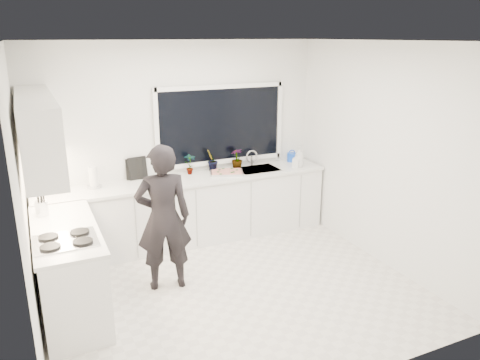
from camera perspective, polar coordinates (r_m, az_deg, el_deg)
name	(u,v)px	position (r m, az deg, el deg)	size (l,w,h in m)	color
floor	(232,290)	(5.44, -0.94, -13.29)	(4.00, 3.50, 0.02)	beige
wall_back	(180,142)	(6.49, -7.35, 4.61)	(4.00, 0.02, 2.70)	white
wall_left	(22,203)	(4.51, -25.08, -2.56)	(0.02, 3.50, 2.70)	white
wall_right	(382,156)	(5.96, 16.95, 2.87)	(0.02, 3.50, 2.70)	white
ceiling	(231,40)	(4.69, -1.11, 16.71)	(4.00, 3.50, 0.02)	white
window	(221,125)	(6.62, -2.34, 6.75)	(1.80, 0.02, 1.00)	black
base_cabinets_back	(189,211)	(6.47, -6.20, -3.82)	(3.92, 0.58, 0.88)	white
base_cabinets_left	(70,271)	(5.19, -20.06, -10.38)	(0.58, 1.60, 0.88)	white
countertop_back	(188,180)	(6.31, -6.30, 0.05)	(3.94, 0.62, 0.04)	silver
countertop_left	(65,230)	(5.00, -20.60, -5.69)	(0.62, 1.60, 0.04)	silver
upper_cabinets	(38,130)	(5.07, -23.42, 5.56)	(0.34, 2.10, 0.70)	white
sink	(258,172)	(6.72, 2.18, 0.94)	(0.58, 0.42, 0.14)	silver
faucet	(252,158)	(6.85, 1.44, 2.65)	(0.03, 0.03, 0.22)	silver
stovetop	(66,240)	(4.66, -20.50, -6.88)	(0.56, 0.48, 0.03)	black
person	(163,218)	(5.21, -9.33, -4.61)	(0.61, 0.40, 1.67)	black
pizza_tray	(227,173)	(6.47, -1.64, 0.91)	(0.45, 0.33, 0.03)	silver
pizza	(227,171)	(6.46, -1.64, 1.05)	(0.41, 0.29, 0.01)	red
watering_can	(292,157)	(7.13, 6.31, 2.77)	(0.14, 0.14, 0.13)	blue
paper_towel_roll	(94,178)	(6.12, -17.42, 0.27)	(0.11, 0.11, 0.26)	silver
knife_block	(50,184)	(6.13, -22.14, -0.40)	(0.13, 0.10, 0.22)	#A3854C
utensil_crock	(42,208)	(5.38, -23.00, -3.21)	(0.13, 0.13, 0.16)	silver
picture_frame_large	(134,169)	(6.33, -12.76, 1.30)	(0.22, 0.02, 0.28)	black
picture_frame_small	(138,168)	(6.34, -12.35, 1.43)	(0.25, 0.02, 0.30)	black
herb_plants	(216,161)	(6.57, -2.90, 2.39)	(0.89, 0.22, 0.32)	#26662D
soap_bottles	(298,158)	(6.82, 7.14, 2.72)	(0.20, 0.16, 0.31)	#D8BF66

